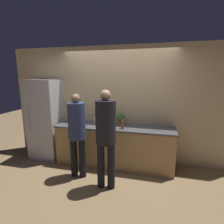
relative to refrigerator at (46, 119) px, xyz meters
name	(u,v)px	position (x,y,z in m)	size (l,w,h in m)	color
ground_plane	(110,172)	(1.68, -0.37, -0.93)	(14.00, 14.00, 0.00)	#8C704C
wall_back	(118,105)	(1.68, 0.32, 0.37)	(5.20, 0.06, 2.60)	#D6BC8C
counter	(114,145)	(1.68, 0.00, -0.49)	(2.54, 0.67, 0.89)	tan
refrigerator	(46,119)	(0.00, 0.00, 0.00)	(0.69, 0.63, 1.87)	#B7B7BC
person_left	(77,130)	(1.10, -0.64, 0.02)	(0.32, 0.32, 1.63)	black
person_center	(106,132)	(1.73, -0.85, 0.09)	(0.34, 0.34, 1.73)	black
fruit_bowl	(106,122)	(1.46, 0.11, 0.00)	(0.27, 0.27, 0.12)	brown
utensil_crock	(96,120)	(1.19, 0.19, 0.02)	(0.10, 0.10, 0.27)	silver
bottle_dark	(110,122)	(1.58, -0.05, 0.04)	(0.05, 0.05, 0.22)	#333338
bottle_amber	(122,124)	(1.88, -0.17, 0.06)	(0.06, 0.06, 0.26)	brown
cup_white	(69,119)	(0.56, 0.11, 0.00)	(0.08, 0.08, 0.10)	white
potted_plant	(121,119)	(1.79, 0.14, 0.09)	(0.18, 0.18, 0.25)	#9E6042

